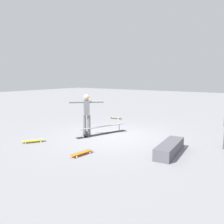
{
  "coord_description": "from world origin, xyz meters",
  "views": [
    {
      "loc": [
        7.7,
        5.52,
        2.44
      ],
      "look_at": [
        -0.04,
        0.1,
        1.0
      ],
      "focal_mm": 37.66,
      "sensor_mm": 36.0,
      "label": 1
    }
  ],
  "objects_px": {
    "loose_skateboard_orange": "(81,153)",
    "loose_skateboard_yellow": "(33,141)",
    "skater_main": "(87,112)",
    "grind_rail": "(102,131)",
    "skate_ledge": "(170,148)",
    "skateboard_main": "(86,134)",
    "loose_skateboard_natural": "(115,117)"
  },
  "relations": [
    {
      "from": "loose_skateboard_natural",
      "to": "loose_skateboard_orange",
      "type": "bearing_deg",
      "value": -74.14
    },
    {
      "from": "skateboard_main",
      "to": "loose_skateboard_yellow",
      "type": "bearing_deg",
      "value": 114.17
    },
    {
      "from": "grind_rail",
      "to": "loose_skateboard_yellow",
      "type": "height_order",
      "value": "grind_rail"
    },
    {
      "from": "skateboard_main",
      "to": "loose_skateboard_orange",
      "type": "relative_size",
      "value": 0.91
    },
    {
      "from": "skate_ledge",
      "to": "loose_skateboard_natural",
      "type": "height_order",
      "value": "skate_ledge"
    },
    {
      "from": "skateboard_main",
      "to": "loose_skateboard_natural",
      "type": "distance_m",
      "value": 4.11
    },
    {
      "from": "skate_ledge",
      "to": "skateboard_main",
      "type": "xyz_separation_m",
      "value": [
        -0.23,
        -3.72,
        -0.1
      ]
    },
    {
      "from": "skate_ledge",
      "to": "skateboard_main",
      "type": "relative_size",
      "value": 2.52
    },
    {
      "from": "skater_main",
      "to": "grind_rail",
      "type": "bearing_deg",
      "value": 18.2
    },
    {
      "from": "grind_rail",
      "to": "skate_ledge",
      "type": "relative_size",
      "value": 1.28
    },
    {
      "from": "skater_main",
      "to": "loose_skateboard_yellow",
      "type": "bearing_deg",
      "value": -164.53
    },
    {
      "from": "skater_main",
      "to": "loose_skateboard_orange",
      "type": "height_order",
      "value": "skater_main"
    },
    {
      "from": "skater_main",
      "to": "loose_skateboard_orange",
      "type": "bearing_deg",
      "value": -98.8
    },
    {
      "from": "loose_skateboard_natural",
      "to": "loose_skateboard_yellow",
      "type": "relative_size",
      "value": 1.05
    },
    {
      "from": "skateboard_main",
      "to": "skate_ledge",
      "type": "bearing_deg",
      "value": -133.71
    },
    {
      "from": "skate_ledge",
      "to": "loose_skateboard_orange",
      "type": "distance_m",
      "value": 2.8
    },
    {
      "from": "skateboard_main",
      "to": "loose_skateboard_orange",
      "type": "xyz_separation_m",
      "value": [
        1.94,
        1.51,
        0.0
      ]
    },
    {
      "from": "skateboard_main",
      "to": "loose_skateboard_natural",
      "type": "xyz_separation_m",
      "value": [
        -3.93,
        -1.21,
        0.0
      ]
    },
    {
      "from": "skateboard_main",
      "to": "grind_rail",
      "type": "bearing_deg",
      "value": -77.39
    },
    {
      "from": "skateboard_main",
      "to": "loose_skateboard_yellow",
      "type": "xyz_separation_m",
      "value": [
        1.92,
        -0.92,
        0.0
      ]
    },
    {
      "from": "grind_rail",
      "to": "loose_skateboard_orange",
      "type": "height_order",
      "value": "grind_rail"
    },
    {
      "from": "skate_ledge",
      "to": "loose_skateboard_orange",
      "type": "xyz_separation_m",
      "value": [
        1.71,
        -2.21,
        -0.1
      ]
    },
    {
      "from": "grind_rail",
      "to": "loose_skateboard_yellow",
      "type": "relative_size",
      "value": 3.05
    },
    {
      "from": "skate_ledge",
      "to": "skateboard_main",
      "type": "distance_m",
      "value": 3.73
    },
    {
      "from": "loose_skateboard_orange",
      "to": "skate_ledge",
      "type": "bearing_deg",
      "value": 133.89
    },
    {
      "from": "grind_rail",
      "to": "skateboard_main",
      "type": "distance_m",
      "value": 0.72
    },
    {
      "from": "grind_rail",
      "to": "loose_skateboard_orange",
      "type": "bearing_deg",
      "value": 42.16
    },
    {
      "from": "skater_main",
      "to": "skate_ledge",
      "type": "bearing_deg",
      "value": -47.97
    },
    {
      "from": "loose_skateboard_orange",
      "to": "loose_skateboard_yellow",
      "type": "xyz_separation_m",
      "value": [
        -0.02,
        -2.43,
        0.0
      ]
    },
    {
      "from": "grind_rail",
      "to": "skate_ledge",
      "type": "xyz_separation_m",
      "value": [
        0.8,
        3.29,
        0.02
      ]
    },
    {
      "from": "grind_rail",
      "to": "skateboard_main",
      "type": "relative_size",
      "value": 3.22
    },
    {
      "from": "loose_skateboard_yellow",
      "to": "grind_rail",
      "type": "bearing_deg",
      "value": -176.14
    }
  ]
}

